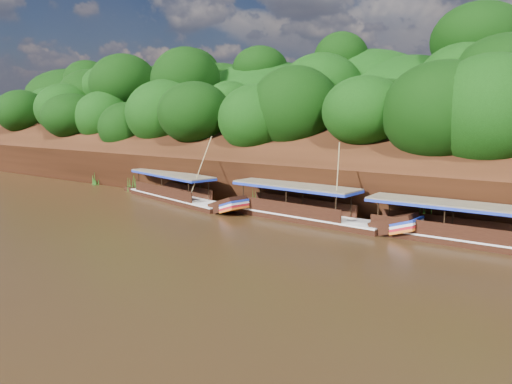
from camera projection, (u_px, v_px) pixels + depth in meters
ground at (249, 243)px, 29.58m from camera, size 160.00×160.00×0.00m
riverbank at (390, 173)px, 47.50m from camera, size 120.00×30.06×19.40m
boat_0 at (475, 236)px, 29.03m from camera, size 14.69×2.50×6.45m
boat_1 at (312, 214)px, 35.21m from camera, size 14.74×3.27×6.22m
boat_2 at (182, 196)px, 42.73m from camera, size 15.27×5.43×6.25m
reeds at (286, 200)px, 38.89m from camera, size 47.78×2.31×2.02m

